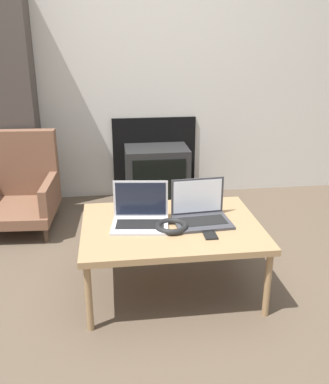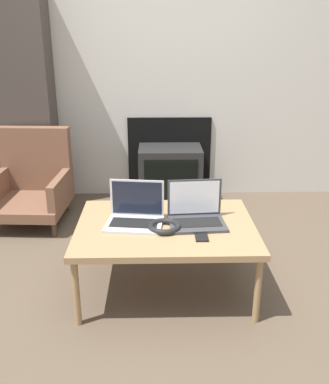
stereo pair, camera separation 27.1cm
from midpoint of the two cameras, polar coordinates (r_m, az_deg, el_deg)
ground_plane at (r=2.48m, az=-1.60°, el=-15.45°), size 14.00×14.00×0.00m
wall_back at (r=3.91m, az=-4.79°, el=17.87°), size 7.00×0.08×2.60m
table at (r=2.49m, az=-2.24°, el=-5.05°), size 1.02×0.77×0.42m
laptop_left at (r=2.47m, az=-6.40°, el=-3.20°), size 0.35×0.28×0.24m
laptop_right at (r=2.50m, az=1.75°, el=-2.80°), size 0.34×0.26×0.24m
headphones at (r=2.40m, az=-2.32°, el=-4.69°), size 0.19×0.19×0.04m
phone at (r=2.34m, az=2.75°, el=-5.72°), size 0.07×0.13×0.01m
tv at (r=3.86m, az=-3.05°, el=2.24°), size 0.56×0.39×0.51m
armchair at (r=3.62m, az=-20.95°, el=0.64°), size 0.62×0.65×0.73m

